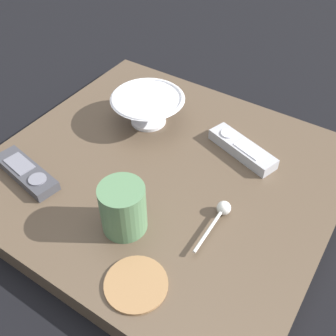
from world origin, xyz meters
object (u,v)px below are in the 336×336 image
Objects in this scene: tv_remote_near at (242,149)px; tv_remote_far at (26,172)px; teaspoon at (221,212)px; coffee_mug at (123,208)px; drink_coaster at (136,284)px; cereal_bowl at (148,108)px.

tv_remote_near reaches higher than tv_remote_far.
teaspoon is 0.39m from tv_remote_far.
coffee_mug is at bearing -139.96° from teaspoon.
tv_remote_near is 0.37m from drink_coaster.
tv_remote_near is 0.44m from tv_remote_far.
teaspoon is (0.27, -0.16, -0.02)m from cereal_bowl.
coffee_mug is 0.93× the size of drink_coaster.
drink_coaster is at bearing -90.53° from tv_remote_near.
coffee_mug reaches higher than teaspoon.
cereal_bowl is 1.35× the size of teaspoon.
tv_remote_near is 1.64× the size of drink_coaster.
cereal_bowl is 0.42m from drink_coaster.
cereal_bowl reaches higher than drink_coaster.
tv_remote_far is at bearing -109.69° from cereal_bowl.
tv_remote_far is at bearing 167.26° from drink_coaster.
coffee_mug is 0.76× the size of teaspoon.
drink_coaster is (-0.05, -0.19, -0.01)m from teaspoon.
teaspoon is at bearing -30.14° from cereal_bowl.
cereal_bowl is 0.30m from coffee_mug.
drink_coaster is (0.08, -0.08, -0.04)m from coffee_mug.
cereal_bowl is at bearing 117.41° from coffee_mug.
coffee_mug is at bearing 2.29° from tv_remote_far.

